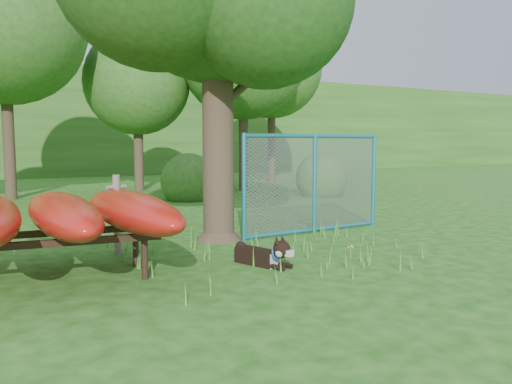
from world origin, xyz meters
TOP-DOWN VIEW (x-y plane):
  - ground at (0.00, 0.00)m, footprint 80.00×80.00m
  - wooden_post at (-1.87, 2.11)m, footprint 0.35×0.17m
  - kayak_rack at (-3.29, 0.95)m, footprint 3.56×3.63m
  - husky_dog at (-0.16, 0.25)m, footprint 0.56×1.08m
  - fence_section at (2.10, 2.23)m, footprint 3.41×0.32m
  - wildflower_clump at (1.31, 0.09)m, footprint 0.09×0.08m
  - bg_tree_b at (-3.00, 12.00)m, footprint 5.20×5.20m
  - bg_tree_c at (1.50, 13.00)m, footprint 4.00×4.00m
  - bg_tree_d at (5.00, 11.00)m, footprint 4.80×4.80m
  - bg_tree_e at (8.00, 14.00)m, footprint 4.60×4.60m
  - shrub_right at (6.50, 8.00)m, footprint 1.80×1.80m
  - shrub_mid at (2.00, 9.00)m, footprint 1.80×1.80m
  - wooded_hillside at (0.00, 28.00)m, footprint 80.00×12.00m

SIDE VIEW (x-z plane):
  - ground at x=0.00m, z-range 0.00..0.00m
  - shrub_right at x=6.50m, z-range -0.90..0.90m
  - shrub_mid at x=2.00m, z-range -0.90..0.90m
  - wildflower_clump at x=1.31m, z-range 0.06..0.25m
  - husky_dog at x=-0.16m, z-range -0.07..0.42m
  - wooden_post at x=-1.87m, z-range 0.04..1.34m
  - kayak_rack at x=-3.29m, z-range 0.30..1.44m
  - fence_section at x=2.10m, z-range -0.66..2.66m
  - wooded_hillside at x=0.00m, z-range 0.00..6.00m
  - bg_tree_c at x=1.50m, z-range 1.05..7.17m
  - bg_tree_d at x=5.00m, z-range 1.33..8.83m
  - bg_tree_e at x=8.00m, z-range 1.46..9.01m
  - bg_tree_b at x=-3.00m, z-range 1.50..9.72m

